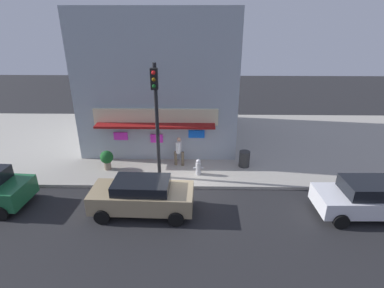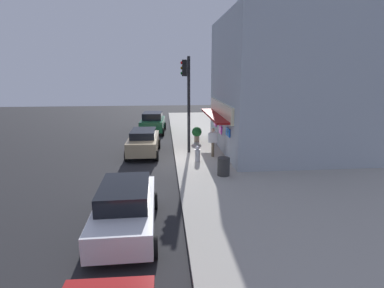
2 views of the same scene
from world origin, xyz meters
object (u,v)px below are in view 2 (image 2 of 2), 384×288
(traffic_light, at_px, (187,93))
(fire_hydrant, at_px, (197,154))
(pedestrian, at_px, (213,141))
(trash_can, at_px, (224,167))
(potted_plant_by_doorway, at_px, (197,133))
(parked_car_green, at_px, (153,122))
(parked_car_white, at_px, (125,207))
(parked_car_tan, at_px, (144,142))

(traffic_light, xyz_separation_m, fire_hydrant, (2.01, 0.41, -3.27))
(traffic_light, xyz_separation_m, pedestrian, (0.95, 1.45, -2.76))
(trash_can, distance_m, potted_plant_by_doorway, 7.52)
(parked_car_green, bearing_deg, trash_can, 17.24)
(fire_hydrant, distance_m, parked_car_white, 7.92)
(potted_plant_by_doorway, bearing_deg, pedestrian, 7.94)
(pedestrian, height_order, potted_plant_by_doorway, pedestrian)
(fire_hydrant, xyz_separation_m, pedestrian, (-1.07, 1.04, 0.50))
(fire_hydrant, xyz_separation_m, parked_car_white, (7.27, -3.13, 0.24))
(pedestrian, relative_size, parked_car_green, 0.40)
(trash_can, relative_size, parked_car_white, 0.19)
(trash_can, height_order, parked_car_green, parked_car_green)
(parked_car_white, bearing_deg, parked_car_green, 178.80)
(trash_can, height_order, parked_car_white, parked_car_white)
(trash_can, relative_size, pedestrian, 0.53)
(potted_plant_by_doorway, height_order, parked_car_white, parked_car_white)
(fire_hydrant, bearing_deg, parked_car_green, -163.82)
(pedestrian, bearing_deg, parked_car_white, -26.58)
(traffic_light, bearing_deg, pedestrian, 56.91)
(trash_can, bearing_deg, parked_car_green, -162.76)
(fire_hydrant, distance_m, parked_car_tan, 3.95)
(trash_can, height_order, potted_plant_by_doorway, potted_plant_by_doorway)
(pedestrian, relative_size, parked_car_tan, 0.38)
(pedestrian, bearing_deg, traffic_light, -123.09)
(parked_car_white, distance_m, parked_car_green, 16.86)
(pedestrian, xyz_separation_m, parked_car_white, (8.34, -4.17, -0.26))
(parked_car_white, relative_size, parked_car_green, 1.09)
(parked_car_white, bearing_deg, pedestrian, 153.42)
(fire_hydrant, relative_size, pedestrian, 0.52)
(traffic_light, distance_m, parked_car_white, 10.14)
(parked_car_tan, bearing_deg, parked_car_white, -0.02)
(fire_hydrant, height_order, parked_car_white, parked_car_white)
(trash_can, relative_size, parked_car_tan, 0.20)
(fire_hydrant, height_order, trash_can, trash_can)
(fire_hydrant, bearing_deg, traffic_light, -168.35)
(pedestrian, bearing_deg, parked_car_tan, -107.72)
(trash_can, xyz_separation_m, pedestrian, (-3.62, 0.05, 0.48))
(traffic_light, height_order, trash_can, traffic_light)
(trash_can, height_order, pedestrian, pedestrian)
(traffic_light, relative_size, fire_hydrant, 6.60)
(fire_hydrant, distance_m, pedestrian, 1.57)
(parked_car_white, bearing_deg, trash_can, 138.90)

